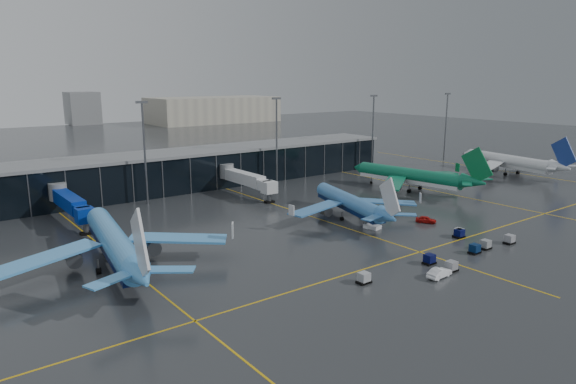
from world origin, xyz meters
TOP-DOWN VIEW (x-y plane):
  - ground at (0.00, 0.00)m, footprint 600.00×600.00m
  - terminal_pier at (0.00, 62.00)m, footprint 142.00×17.00m
  - jet_bridges at (-35.00, 42.99)m, footprint 94.00×27.50m
  - flood_masts at (5.00, 50.00)m, footprint 203.00×0.50m
  - distant_hangars at (49.94, 270.08)m, footprint 260.00×71.00m
  - taxi_lines at (10.00, 10.61)m, footprint 220.00×120.00m
  - airliner_arkefly at (-36.41, 10.94)m, footprint 45.48×50.06m
  - airliner_klm_near at (16.22, 10.21)m, footprint 41.97×45.09m
  - airliner_aer_lingus at (50.05, 21.40)m, footprint 43.73×48.13m
  - airliner_ba at (96.22, 18.76)m, footprint 44.81×49.09m
  - baggage_carts at (14.63, -19.45)m, footprint 38.26×12.08m
  - mobile_airstair at (14.12, 0.73)m, footprint 2.75×3.55m
  - service_van_red at (26.55, -3.30)m, footprint 3.83×4.61m
  - service_van_white at (2.69, -24.69)m, footprint 4.90×2.02m

SIDE VIEW (x-z plane):
  - ground at x=0.00m, z-range 0.00..0.00m
  - taxi_lines at x=10.00m, z-range 0.00..0.02m
  - service_van_red at x=26.55m, z-range 0.00..1.48m
  - baggage_carts at x=14.63m, z-range -0.09..1.61m
  - mobile_airstair at x=14.12m, z-range -0.95..2.49m
  - service_van_white at x=2.69m, z-range 0.00..1.58m
  - jet_bridges at x=-35.00m, z-range 0.95..8.15m
  - terminal_pier at x=0.00m, z-range 0.07..10.77m
  - airliner_klm_near at x=16.22m, z-range 0.00..11.50m
  - airliner_aer_lingus at x=50.05m, z-range 0.00..13.21m
  - airliner_ba at x=96.22m, z-range 0.00..13.28m
  - airliner_arkefly at x=-36.41m, z-range 0.00..13.75m
  - distant_hangars at x=49.94m, z-range -2.21..19.79m
  - flood_masts at x=5.00m, z-range 1.06..26.56m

